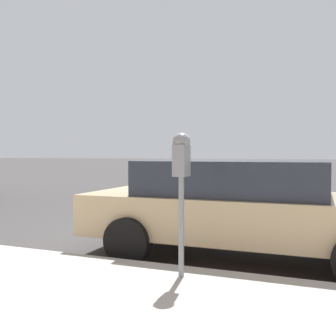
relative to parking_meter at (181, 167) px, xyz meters
The scene contains 3 objects.
ground_plane 3.00m from the parking_meter, 14.47° to the left, with size 220.00×220.00×0.00m, color #3D3A3A.
parking_meter is the anchor object (origin of this frame).
car_tan 1.74m from the parking_meter, 12.20° to the right, with size 2.02×4.58×1.39m.
Camera 1 is at (-6.55, -2.10, 1.49)m, focal length 42.00 mm.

